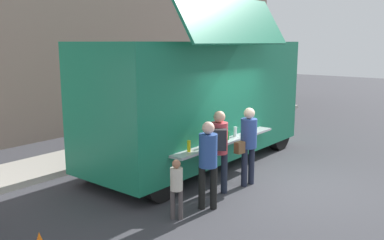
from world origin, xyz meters
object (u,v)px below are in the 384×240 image
object	(u,v)px
customer_rear_waiting	(208,158)
child_near_queue	(177,184)
food_truck_main	(200,99)
customer_mid_with_backpack	(219,144)
customer_front_ordering	(248,140)
trash_bin	(219,114)

from	to	relation	value
customer_rear_waiting	child_near_queue	bearing A→B (deg)	130.03
food_truck_main	customer_mid_with_backpack	xyz separation A→B (m)	(-1.49, -1.63, -0.63)
customer_front_ordering	child_near_queue	bearing A→B (deg)	99.63
customer_front_ordering	customer_rear_waiting	xyz separation A→B (m)	(-1.59, -0.10, -0.02)
customer_rear_waiting	child_near_queue	world-z (taller)	customer_rear_waiting
child_near_queue	customer_front_ordering	bearing A→B (deg)	-32.53
food_truck_main	customer_front_ordering	distance (m)	2.06
customer_rear_waiting	child_near_queue	xyz separation A→B (m)	(-0.71, 0.16, -0.35)
customer_rear_waiting	customer_front_ordering	bearing A→B (deg)	-33.52
food_truck_main	child_near_queue	bearing A→B (deg)	-149.29
food_truck_main	customer_mid_with_backpack	distance (m)	2.29
trash_bin	customer_front_ordering	xyz separation A→B (m)	(-4.87, -4.15, 0.55)
customer_front_ordering	trash_bin	bearing A→B (deg)	-38.53
customer_mid_with_backpack	customer_rear_waiting	xyz separation A→B (m)	(-0.78, -0.30, -0.06)
food_truck_main	customer_mid_with_backpack	bearing A→B (deg)	-132.43
child_near_queue	customer_mid_with_backpack	bearing A→B (deg)	-25.81
customer_mid_with_backpack	customer_front_ordering	bearing A→B (deg)	-48.57
trash_bin	customer_mid_with_backpack	size ratio (longest dim) A/B	0.54
customer_front_ordering	child_near_queue	world-z (taller)	customer_front_ordering
trash_bin	customer_mid_with_backpack	world-z (taller)	customer_mid_with_backpack
trash_bin	customer_rear_waiting	size ratio (longest dim) A/B	0.56
customer_front_ordering	customer_rear_waiting	size ratio (longest dim) A/B	1.03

